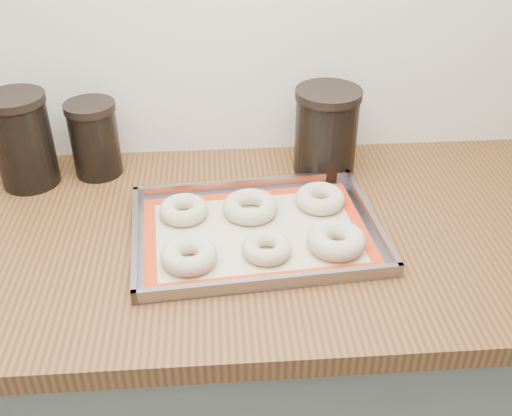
{
  "coord_description": "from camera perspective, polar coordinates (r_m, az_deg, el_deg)",
  "views": [
    {
      "loc": [
        0.12,
        0.73,
        1.57
      ],
      "look_at": [
        0.19,
        1.65,
        0.96
      ],
      "focal_mm": 42.0,
      "sensor_mm": 36.0,
      "label": 1
    }
  ],
  "objects": [
    {
      "name": "countertop",
      "position": [
        1.17,
        -9.25,
        -3.01
      ],
      "size": [
        3.06,
        0.68,
        0.04
      ],
      "primitive_type": "cube",
      "color": "brown",
      "rests_on": "cabinet"
    },
    {
      "name": "bagel_back_right",
      "position": [
        1.21,
        6.13,
        0.91
      ],
      "size": [
        0.11,
        0.11,
        0.03
      ],
      "primitive_type": "torus",
      "rotation": [
        0.0,
        0.0,
        -0.13
      ],
      "color": "#C0B694",
      "rests_on": "baking_mat"
    },
    {
      "name": "baking_mat",
      "position": [
        1.14,
        0.0,
        -2.32
      ],
      "size": [
        0.44,
        0.32,
        0.0
      ],
      "rotation": [
        0.0,
        0.0,
        0.08
      ],
      "color": "#C6B793",
      "rests_on": "baking_tray"
    },
    {
      "name": "bagel_front_left",
      "position": [
        1.06,
        -6.39,
        -4.51
      ],
      "size": [
        0.11,
        0.11,
        0.04
      ],
      "primitive_type": "torus",
      "rotation": [
        0.0,
        0.0,
        0.07
      ],
      "color": "#C0B694",
      "rests_on": "baking_mat"
    },
    {
      "name": "bagel_back_left",
      "position": [
        1.18,
        -6.91,
        -0.17
      ],
      "size": [
        0.12,
        0.12,
        0.03
      ],
      "primitive_type": "torus",
      "rotation": [
        0.0,
        0.0,
        0.26
      ],
      "color": "#C0B694",
      "rests_on": "baking_mat"
    },
    {
      "name": "canister_right",
      "position": [
        1.31,
        6.7,
        7.3
      ],
      "size": [
        0.14,
        0.14,
        0.19
      ],
      "color": "black",
      "rests_on": "countertop"
    },
    {
      "name": "bagel_front_right",
      "position": [
        1.09,
        7.66,
        -3.05
      ],
      "size": [
        0.13,
        0.13,
        0.04
      ],
      "primitive_type": "torus",
      "rotation": [
        0.0,
        0.0,
        0.27
      ],
      "color": "#C0B694",
      "rests_on": "baking_mat"
    },
    {
      "name": "canister_left",
      "position": [
        1.34,
        -21.32,
        6.04
      ],
      "size": [
        0.13,
        0.13,
        0.2
      ],
      "color": "black",
      "rests_on": "countertop"
    },
    {
      "name": "bagel_back_mid",
      "position": [
        1.18,
        -0.55,
        0.12
      ],
      "size": [
        0.14,
        0.14,
        0.03
      ],
      "primitive_type": "torus",
      "rotation": [
        0.0,
        0.0,
        0.41
      ],
      "color": "#C0B694",
      "rests_on": "baking_mat"
    },
    {
      "name": "baking_tray",
      "position": [
        1.13,
        0.0,
        -2.23
      ],
      "size": [
        0.49,
        0.37,
        0.03
      ],
      "rotation": [
        0.0,
        0.0,
        0.08
      ],
      "color": "gray",
      "rests_on": "countertop"
    },
    {
      "name": "bagel_front_mid",
      "position": [
        1.07,
        1.04,
        -3.81
      ],
      "size": [
        0.11,
        0.11,
        0.03
      ],
      "primitive_type": "torus",
      "rotation": [
        0.0,
        0.0,
        0.31
      ],
      "color": "#C0B694",
      "rests_on": "baking_mat"
    },
    {
      "name": "cabinet",
      "position": [
        1.48,
        -7.63,
        -17.12
      ],
      "size": [
        3.0,
        0.65,
        0.86
      ],
      "primitive_type": "cube",
      "color": "slate",
      "rests_on": "floor"
    },
    {
      "name": "canister_mid",
      "position": [
        1.34,
        -15.13,
        6.4
      ],
      "size": [
        0.11,
        0.11,
        0.17
      ],
      "color": "black",
      "rests_on": "countertop"
    }
  ]
}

